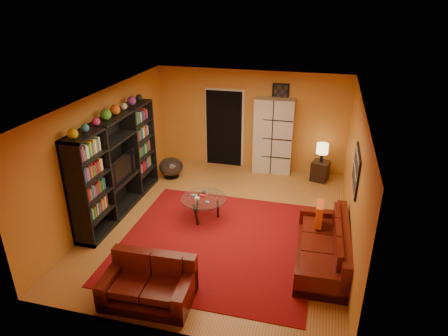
% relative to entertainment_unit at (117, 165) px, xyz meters
% --- Properties ---
extents(floor, '(6.00, 6.00, 0.00)m').
position_rel_entertainment_unit_xyz_m(floor, '(2.27, 0.00, -1.05)').
color(floor, '#925F2D').
rests_on(floor, ground).
extents(ceiling, '(6.00, 6.00, 0.00)m').
position_rel_entertainment_unit_xyz_m(ceiling, '(2.27, 0.00, 1.55)').
color(ceiling, white).
rests_on(ceiling, wall_back).
extents(wall_back, '(6.00, 0.00, 6.00)m').
position_rel_entertainment_unit_xyz_m(wall_back, '(2.27, 3.00, 0.25)').
color(wall_back, '#BF762A').
rests_on(wall_back, floor).
extents(wall_front, '(6.00, 0.00, 6.00)m').
position_rel_entertainment_unit_xyz_m(wall_front, '(2.27, -3.00, 0.25)').
color(wall_front, '#BF762A').
rests_on(wall_front, floor).
extents(wall_left, '(0.00, 6.00, 6.00)m').
position_rel_entertainment_unit_xyz_m(wall_left, '(-0.23, 0.00, 0.25)').
color(wall_left, '#BF762A').
rests_on(wall_left, floor).
extents(wall_right, '(0.00, 6.00, 6.00)m').
position_rel_entertainment_unit_xyz_m(wall_right, '(4.78, 0.00, 0.25)').
color(wall_right, '#BF762A').
rests_on(wall_right, floor).
extents(rug, '(3.60, 3.60, 0.01)m').
position_rel_entertainment_unit_xyz_m(rug, '(2.38, -0.70, -1.04)').
color(rug, '#620B0F').
rests_on(rug, floor).
extents(doorway, '(0.95, 0.10, 2.04)m').
position_rel_entertainment_unit_xyz_m(doorway, '(1.57, 2.96, -0.03)').
color(doorway, black).
rests_on(doorway, floor).
extents(wall_art_right, '(0.03, 1.00, 0.70)m').
position_rel_entertainment_unit_xyz_m(wall_art_right, '(4.75, -0.30, 0.55)').
color(wall_art_right, black).
rests_on(wall_art_right, wall_right).
extents(wall_art_back, '(0.42, 0.03, 0.52)m').
position_rel_entertainment_unit_xyz_m(wall_art_back, '(3.02, 2.98, 1.00)').
color(wall_art_back, black).
rests_on(wall_art_back, wall_back).
extents(entertainment_unit, '(0.45, 3.00, 2.10)m').
position_rel_entertainment_unit_xyz_m(entertainment_unit, '(0.00, 0.00, 0.00)').
color(entertainment_unit, black).
rests_on(entertainment_unit, floor).
extents(tv, '(1.00, 0.13, 0.57)m').
position_rel_entertainment_unit_xyz_m(tv, '(0.05, -0.01, -0.04)').
color(tv, black).
rests_on(tv, entertainment_unit).
extents(sofa, '(0.94, 2.16, 0.85)m').
position_rel_entertainment_unit_xyz_m(sofa, '(4.41, -0.80, -0.76)').
color(sofa, '#440D09').
rests_on(sofa, rug).
extents(loveseat, '(1.41, 0.88, 0.85)m').
position_rel_entertainment_unit_xyz_m(loveseat, '(1.76, -2.42, -0.76)').
color(loveseat, '#440D09').
rests_on(loveseat, rug).
extents(throw_pillow, '(0.12, 0.42, 0.42)m').
position_rel_entertainment_unit_xyz_m(throw_pillow, '(4.22, -0.25, -0.42)').
color(throw_pillow, '#FF601C').
rests_on(throw_pillow, sofa).
extents(coffee_table, '(0.95, 0.95, 0.48)m').
position_rel_entertainment_unit_xyz_m(coffee_table, '(1.88, 0.05, -0.61)').
color(coffee_table, silver).
rests_on(coffee_table, floor).
extents(storage_cabinet, '(1.00, 0.48, 1.97)m').
position_rel_entertainment_unit_xyz_m(storage_cabinet, '(2.92, 2.80, -0.07)').
color(storage_cabinet, '#B8B4AA').
rests_on(storage_cabinet, floor).
extents(bowl_chair, '(0.63, 0.63, 0.52)m').
position_rel_entertainment_unit_xyz_m(bowl_chair, '(0.47, 1.80, -0.77)').
color(bowl_chair, black).
rests_on(bowl_chair, floor).
extents(side_table, '(0.49, 0.49, 0.50)m').
position_rel_entertainment_unit_xyz_m(side_table, '(4.18, 2.56, -0.80)').
color(side_table, black).
rests_on(side_table, floor).
extents(table_lamp, '(0.29, 0.29, 0.48)m').
position_rel_entertainment_unit_xyz_m(table_lamp, '(4.18, 2.56, -0.21)').
color(table_lamp, black).
rests_on(table_lamp, side_table).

